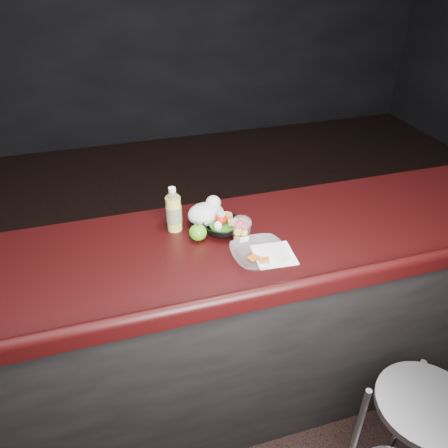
{
  "coord_description": "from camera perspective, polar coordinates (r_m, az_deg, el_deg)",
  "views": [
    {
      "loc": [
        -0.49,
        -1.13,
        2.09
      ],
      "look_at": [
        -0.06,
        0.32,
        1.1
      ],
      "focal_mm": 35.0,
      "sensor_mm": 36.0,
      "label": 1
    }
  ],
  "objects": [
    {
      "name": "takeout_bowl",
      "position": [
        1.73,
        4.6,
        -4.09
      ],
      "size": [
        0.23,
        0.23,
        0.05
      ],
      "rotation": [
        0.0,
        0.0,
        0.03
      ],
      "color": "silver",
      "rests_on": "counter"
    },
    {
      "name": "lemonade_bottle",
      "position": [
        1.89,
        -6.58,
        1.53
      ],
      "size": [
        0.07,
        0.07,
        0.21
      ],
      "color": "yellow",
      "rests_on": "counter"
    },
    {
      "name": "counter",
      "position": [
        2.19,
        1.7,
        -13.06
      ],
      "size": [
        4.06,
        0.71,
        1.02
      ],
      "color": "black",
      "rests_on": "ground"
    },
    {
      "name": "plastic_bag",
      "position": [
        1.94,
        -2.24,
        1.5
      ],
      "size": [
        0.16,
        0.13,
        0.12
      ],
      "color": "silver",
      "rests_on": "counter"
    },
    {
      "name": "fruit_cup",
      "position": [
        1.81,
        2.24,
        -0.74
      ],
      "size": [
        0.09,
        0.09,
        0.12
      ],
      "color": "white",
      "rests_on": "counter"
    },
    {
      "name": "paper_napkin",
      "position": [
        1.78,
        6.53,
        -4.02
      ],
      "size": [
        0.17,
        0.17,
        0.0
      ],
      "primitive_type": "cube",
      "rotation": [
        0.0,
        0.0,
        -0.08
      ],
      "color": "white",
      "rests_on": "counter"
    },
    {
      "name": "stool_right",
      "position": [
        1.95,
        23.66,
        -23.97
      ],
      "size": [
        0.42,
        0.42,
        0.73
      ],
      "rotation": [
        0.0,
        0.0,
        0.19
      ],
      "color": "#A4A4A8",
      "rests_on": "ground"
    },
    {
      "name": "snack_bowl",
      "position": [
        1.88,
        -0.19,
        -0.3
      ],
      "size": [
        0.21,
        0.21,
        0.09
      ],
      "rotation": [
        0.0,
        0.0,
        -0.32
      ],
      "color": "black",
      "rests_on": "counter"
    },
    {
      "name": "room_shell",
      "position": [
        1.26,
        7.31,
        20.98
      ],
      "size": [
        8.0,
        8.0,
        8.0
      ],
      "color": "black",
      "rests_on": "ground"
    },
    {
      "name": "green_apple",
      "position": [
        1.84,
        -3.42,
        -1.11
      ],
      "size": [
        0.08,
        0.08,
        0.08
      ],
      "color": "#3E860F",
      "rests_on": "counter"
    },
    {
      "name": "ground",
      "position": [
        2.43,
        3.94,
        -26.4
      ],
      "size": [
        8.0,
        8.0,
        0.0
      ],
      "primitive_type": "plane",
      "color": "black",
      "rests_on": "ground"
    }
  ]
}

